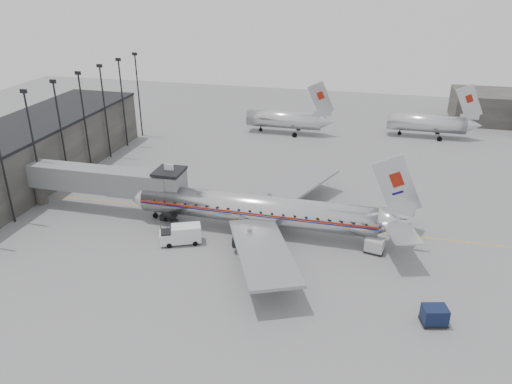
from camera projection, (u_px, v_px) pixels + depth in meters
ground at (232, 240)px, 57.76m from camera, size 160.00×160.00×0.00m
terminal at (26, 155)px, 72.39m from camera, size 12.00×46.00×8.00m
apron_line at (268, 220)px, 62.41m from camera, size 60.00×0.15×0.01m
jet_bridge at (113, 182)px, 62.93m from camera, size 21.00×6.20×7.10m
floodlight_masts at (73, 123)px, 71.84m from camera, size 0.90×42.25×15.25m
distant_aircraft_near at (285, 119)px, 94.22m from camera, size 16.39×3.20×10.26m
distant_aircraft_mid at (427, 123)px, 92.09m from camera, size 16.39×3.20×10.26m
airliner at (262, 210)px, 58.61m from camera, size 35.32×32.75×11.18m
service_van at (181, 234)px, 56.67m from camera, size 4.98×3.50×2.19m
baggage_cart_navy at (434, 315)px, 43.82m from camera, size 2.57×2.19×1.75m
baggage_cart_white at (374, 245)px, 54.99m from camera, size 2.36×1.98×1.63m
ramp_worker at (235, 228)px, 58.62m from camera, size 0.77×0.73×1.76m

